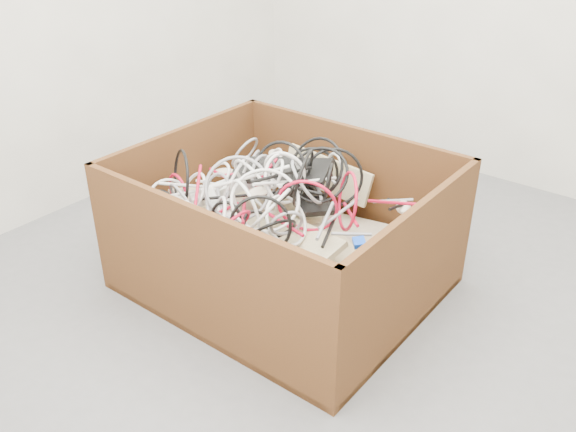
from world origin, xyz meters
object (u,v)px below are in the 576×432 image
Objects in this scene: cardboard_box at (282,252)px; power_strip_left at (232,186)px; power_strip_right at (219,209)px; vga_plug at (359,242)px.

power_strip_left is (-0.24, -0.01, 0.22)m from cardboard_box.
cardboard_box is at bearing 65.03° from power_strip_right.
power_strip_left is 7.30× the size of vga_plug.
cardboard_box is 0.45m from vga_plug.
power_strip_left reaches higher than vga_plug.
power_strip_right reaches higher than vga_plug.
power_strip_right is 5.51× the size of vga_plug.
power_strip_right is (-0.17, -0.16, 0.20)m from cardboard_box.
cardboard_box reaches higher than power_strip_right.
power_strip_right is at bearing -125.15° from vga_plug.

